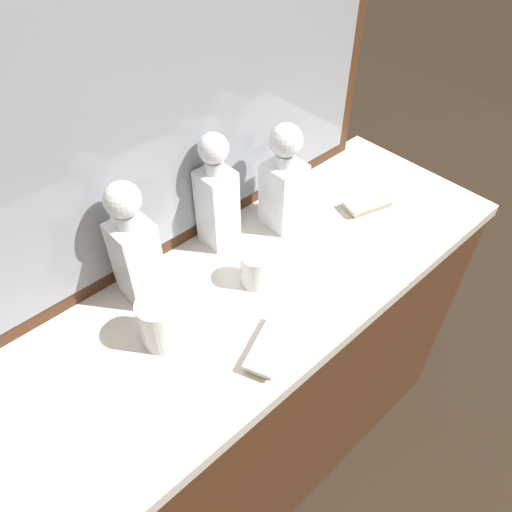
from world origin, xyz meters
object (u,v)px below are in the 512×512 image
(crystal_decanter_front, at_px, (135,254))
(silver_brush_right, at_px, (270,347))
(crystal_tumbler_right, at_px, (161,323))
(crystal_decanter_far_left, at_px, (217,201))
(crystal_tumbler_center, at_px, (257,270))
(crystal_decanter_center, at_px, (284,186))
(silver_brush_left, at_px, (368,203))

(crystal_decanter_front, xyz_separation_m, silver_brush_right, (0.10, -0.30, -0.11))
(crystal_tumbler_right, xyz_separation_m, silver_brush_right, (0.14, -0.17, -0.04))
(crystal_decanter_far_left, bearing_deg, crystal_tumbler_center, -99.47)
(crystal_decanter_center, relative_size, silver_brush_right, 1.82)
(crystal_tumbler_center, xyz_separation_m, silver_brush_left, (0.40, -0.00, -0.02))
(crystal_tumbler_right, bearing_deg, silver_brush_right, -50.59)
(silver_brush_left, height_order, silver_brush_right, same)
(silver_brush_right, bearing_deg, crystal_tumbler_right, 129.41)
(crystal_decanter_front, distance_m, crystal_tumbler_center, 0.27)
(crystal_decanter_center, bearing_deg, silver_brush_left, -28.17)
(crystal_decanter_far_left, distance_m, silver_brush_left, 0.42)
(crystal_decanter_far_left, distance_m, crystal_tumbler_right, 0.32)
(crystal_tumbler_center, height_order, crystal_tumbler_right, crystal_tumbler_right)
(crystal_decanter_far_left, relative_size, silver_brush_right, 1.93)
(silver_brush_right, bearing_deg, crystal_decanter_front, 108.03)
(crystal_decanter_far_left, height_order, silver_brush_left, crystal_decanter_far_left)
(crystal_tumbler_right, height_order, silver_brush_left, crystal_tumbler_right)
(crystal_tumbler_right, bearing_deg, crystal_decanter_front, 72.77)
(crystal_decanter_center, bearing_deg, crystal_decanter_far_left, 160.57)
(crystal_decanter_center, relative_size, crystal_decanter_front, 0.94)
(crystal_decanter_center, xyz_separation_m, silver_brush_right, (-0.30, -0.27, -0.10))
(crystal_tumbler_right, bearing_deg, crystal_decanter_far_left, 28.99)
(crystal_decanter_front, height_order, silver_brush_left, crystal_decanter_front)
(crystal_tumbler_right, bearing_deg, crystal_decanter_center, 12.31)
(crystal_decanter_front, bearing_deg, crystal_tumbler_center, -34.95)
(crystal_tumbler_center, distance_m, silver_brush_right, 0.19)
(crystal_tumbler_center, bearing_deg, silver_brush_right, -124.48)
(crystal_decanter_front, bearing_deg, silver_brush_right, -71.97)
(crystal_decanter_far_left, xyz_separation_m, crystal_decanter_front, (-0.24, -0.02, 0.00))
(silver_brush_left, distance_m, silver_brush_right, 0.53)
(crystal_tumbler_center, distance_m, silver_brush_left, 0.40)
(silver_brush_left, bearing_deg, crystal_tumbler_right, 178.51)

